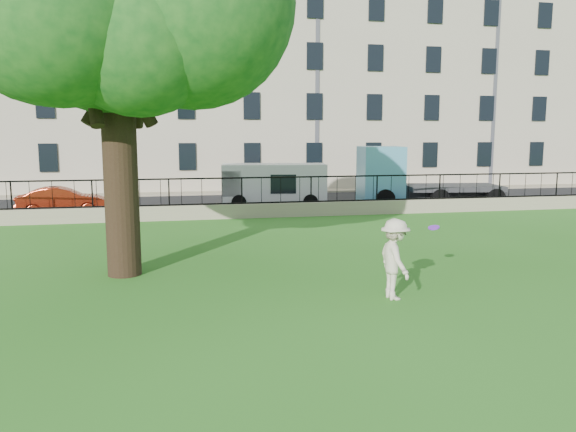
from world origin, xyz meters
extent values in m
plane|color=#276417|center=(0.00, 0.00, 0.00)|extent=(120.00, 120.00, 0.00)
cube|color=gray|center=(0.00, 12.00, 0.30)|extent=(50.00, 0.40, 0.60)
cube|color=black|center=(0.00, 12.00, 0.63)|extent=(50.00, 0.05, 0.06)
cube|color=black|center=(0.00, 12.00, 1.70)|extent=(50.00, 0.05, 0.06)
cube|color=black|center=(0.00, 16.70, 0.01)|extent=(60.00, 9.00, 0.01)
cube|color=gray|center=(0.00, 21.90, 0.06)|extent=(60.00, 1.40, 0.12)
cube|color=beige|center=(0.00, 27.60, 6.50)|extent=(56.00, 10.00, 13.00)
cylinder|color=black|center=(-4.09, 2.96, 2.28)|extent=(0.83, 0.83, 4.57)
sphere|color=#144D18|center=(-2.29, 2.16, 6.45)|extent=(4.77, 4.77, 4.77)
sphere|color=#144D18|center=(-5.69, 3.76, 6.75)|extent=(5.15, 5.15, 5.15)
imported|color=beige|center=(1.76, -0.38, 0.87)|extent=(0.68, 1.14, 1.74)
cylinder|color=purple|center=(3.22, 0.80, 1.31)|extent=(0.35, 0.36, 0.12)
imported|color=maroon|center=(-7.58, 14.40, 0.62)|extent=(3.85, 1.70, 1.23)
cube|color=silver|center=(1.98, 15.40, 1.04)|extent=(5.18, 2.57, 2.09)
cube|color=#539FC3|center=(9.76, 14.70, 1.46)|extent=(7.21, 3.37, 2.91)
camera|label=1|loc=(-2.84, -11.38, 3.51)|focal=35.00mm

